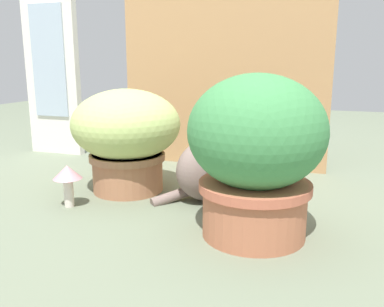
% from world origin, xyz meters
% --- Properties ---
extents(ground_plane, '(6.00, 6.00, 0.00)m').
position_xyz_m(ground_plane, '(0.00, 0.00, 0.00)').
color(ground_plane, slate).
extents(cardboard_backdrop, '(0.93, 0.03, 0.95)m').
position_xyz_m(cardboard_backdrop, '(-0.01, 0.60, 0.47)').
color(cardboard_backdrop, tan).
rests_on(cardboard_backdrop, ground).
extents(window_panel_white, '(0.30, 0.05, 0.86)m').
position_xyz_m(window_panel_white, '(-0.89, 0.57, 0.43)').
color(window_panel_white, white).
rests_on(window_panel_white, ground).
extents(grass_planter, '(0.39, 0.39, 0.38)m').
position_xyz_m(grass_planter, '(-0.24, 0.11, 0.21)').
color(grass_planter, '#AD704F').
rests_on(grass_planter, ground).
extents(leafy_planter, '(0.37, 0.37, 0.45)m').
position_xyz_m(leafy_planter, '(0.28, -0.14, 0.24)').
color(leafy_planter, '#B76A4A').
rests_on(leafy_planter, ground).
extents(cat, '(0.34, 0.31, 0.32)m').
position_xyz_m(cat, '(0.10, 0.12, 0.12)').
color(cat, gray).
rests_on(cat, ground).
extents(mushroom_ornament_pink, '(0.09, 0.09, 0.14)m').
position_xyz_m(mushroom_ornament_pink, '(-0.34, -0.11, 0.10)').
color(mushroom_ornament_pink, silver).
rests_on(mushroom_ornament_pink, ground).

